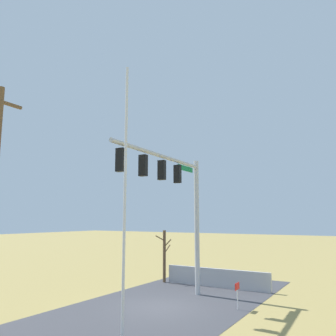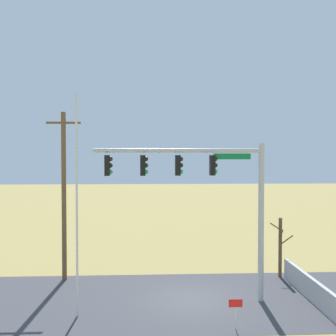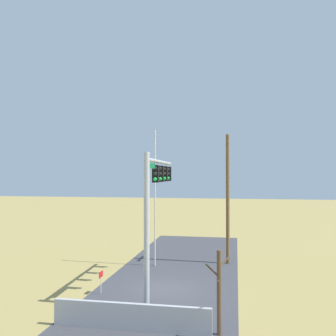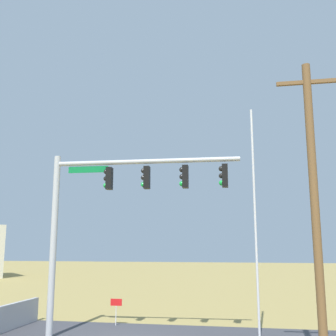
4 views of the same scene
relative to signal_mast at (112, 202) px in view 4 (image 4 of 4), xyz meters
The scene contains 4 objects.
signal_mast is the anchor object (origin of this frame).
flagpole 6.19m from the signal_mast, 167.12° to the right, with size 0.10×0.10×9.74m, color silver.
utility_pole 8.55m from the signal_mast, 153.99° to the left, with size 1.90×0.26×9.48m.
open_sign 5.53m from the signal_mast, 78.15° to the right, with size 0.56×0.04×1.22m.
Camera 4 is at (-4.71, 16.49, 3.72)m, focal length 44.43 mm.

